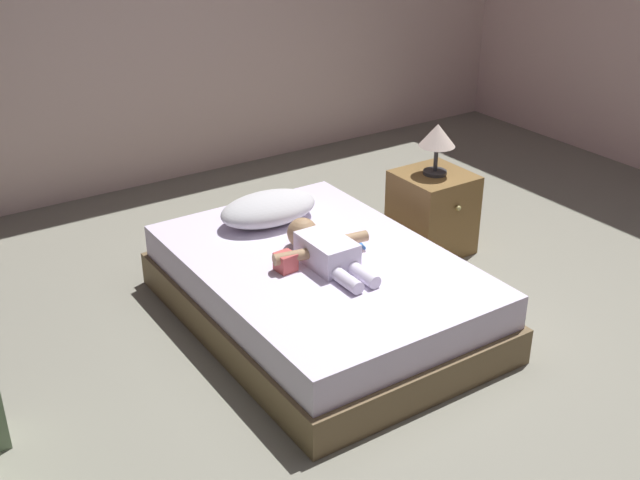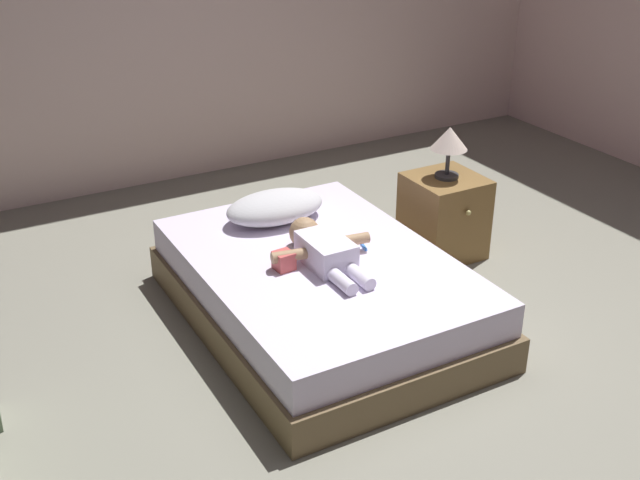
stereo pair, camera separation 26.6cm
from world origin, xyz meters
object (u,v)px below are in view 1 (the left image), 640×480
toothbrush (359,241)px  lamp (437,138)px  bed (320,290)px  pillow (269,209)px  baby (323,249)px  nightstand (432,212)px  toy_block (286,262)px

toothbrush → lamp: size_ratio=0.49×
bed → lamp: (0.99, 0.30, 0.53)m
bed → lamp: 1.16m
pillow → baby: 0.54m
toothbrush → nightstand: bearing=20.1°
toothbrush → toy_block: toy_block is taller
toothbrush → nightstand: nightstand is taller
bed → toothbrush: size_ratio=11.78×
baby → lamp: lamp is taller
baby → toothbrush: bearing=13.4°
pillow → toy_block: bearing=-111.9°
baby → nightstand: size_ratio=1.29×
pillow → nightstand: 1.02m
nightstand → lamp: lamp is taller
pillow → toothbrush: (0.25, -0.47, -0.07)m
nightstand → baby: bearing=-161.6°
bed → nightstand: bearing=16.8°
pillow → toy_block: (-0.21, -0.52, -0.03)m
bed → pillow: size_ratio=3.12×
baby → nightstand: baby is taller
bed → pillow: bearing=89.4°
pillow → toothbrush: 0.54m
lamp → toy_block: lamp is taller
pillow → lamp: lamp is taller
baby → pillow: bearing=89.0°
pillow → lamp: size_ratio=1.85×
lamp → toy_block: 1.27m
nightstand → toy_block: size_ratio=5.06×
bed → toy_block: bearing=-176.9°
nightstand → lamp: 0.46m
baby → toothbrush: (0.26, 0.06, -0.06)m
toy_block → lamp: bearing=14.6°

